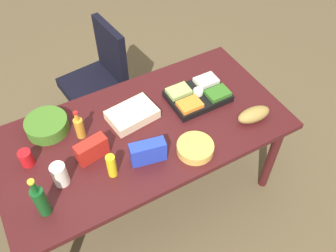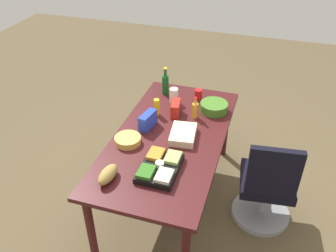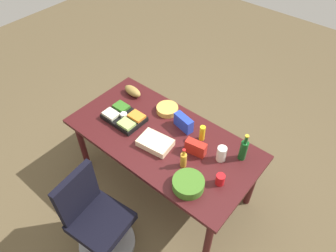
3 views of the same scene
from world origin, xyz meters
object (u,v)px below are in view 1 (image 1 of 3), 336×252
Objects in this scene: conference_table at (143,137)px; sheet_cake at (132,114)px; wine_bottle at (41,200)px; red_solo_cup at (26,158)px; mayo_jar at (60,175)px; dressing_bottle at (79,127)px; office_chair at (100,89)px; bread_loaf at (254,115)px; chip_bowl at (195,148)px; chip_bag_red at (92,150)px; salad_bowl at (47,125)px; veggie_tray at (198,95)px; mustard_bottle at (112,166)px; chip_bag_blue at (148,152)px.

conference_table is 6.08× the size of sheet_cake.
red_solo_cup is (0.00, 0.37, -0.06)m from wine_bottle.
sheet_cake is (-0.02, 0.12, 0.12)m from conference_table.
mayo_jar is (0.14, -0.23, 0.02)m from red_solo_cup.
conference_table is at bearing -21.14° from dressing_bottle.
office_chair reaches higher than bread_loaf.
wine_bottle is 1.31× the size of chip_bowl.
mayo_jar is (-0.23, -0.09, 0.01)m from chip_bag_red.
wine_bottle reaches higher than dressing_bottle.
salad_bowl is 0.28m from red_solo_cup.
mayo_jar reaches higher than veggie_tray.
office_chair reaches higher than mustard_bottle.
office_chair is 4.49× the size of chip_bag_blue.
mayo_jar is (-0.58, -0.26, 0.04)m from sheet_cake.
chip_bag_red reaches higher than salad_bowl.
sheet_cake is at bearing 149.84° from bread_loaf.
mustard_bottle is (0.06, -0.38, -0.00)m from dressing_bottle.
chip_bag_blue reaches higher than bread_loaf.
mustard_bottle is (-0.24, 0.01, 0.01)m from chip_bag_blue.
dressing_bottle reaches higher than mayo_jar.
red_solo_cup is 0.65× the size of mustard_bottle.
wine_bottle is 0.56m from dressing_bottle.
veggie_tray is 0.85m from mustard_bottle.
mustard_bottle reaches higher than bread_loaf.
salad_bowl is 0.56m from sheet_cake.
salad_bowl is at bearing 154.69° from bread_loaf.
dressing_bottle reaches higher than office_chair.
mustard_bottle is at bearing -130.05° from sheet_cake.
chip_bowl is 0.53m from mustard_bottle.
red_solo_cup is (-0.19, -0.21, 0.01)m from salad_bowl.
office_chair is 5.80× the size of mustard_bottle.
salad_bowl is 0.91× the size of wine_bottle.
chip_bag_red reaches higher than veggie_tray.
bread_loaf reaches higher than sheet_cake.
conference_table is at bearing -90.54° from office_chair.
salad_bowl is at bearing 71.75° from wine_bottle.
bread_loaf is at bearing -22.03° from dressing_bottle.
bread_loaf is at bearing -30.16° from sheet_cake.
mustard_bottle reaches higher than sheet_cake.
mayo_jar is at bearing 173.41° from bread_loaf.
sheet_cake is at bearing -3.27° from dressing_bottle.
chip_bag_red is at bearing -21.31° from red_solo_cup.
mayo_jar reaches higher than conference_table.
red_solo_cup is 0.74m from chip_bag_blue.
salad_bowl is 1.19× the size of chip_bowl.
sheet_cake is (0.54, -0.18, -0.01)m from salad_bowl.
red_solo_cup is 0.47× the size of chip_bowl.
bread_loaf is (1.44, -0.01, -0.07)m from wine_bottle.
chip_bowl is at bearing -16.74° from chip_bag_blue.
chip_bowl is 0.98× the size of bread_loaf.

